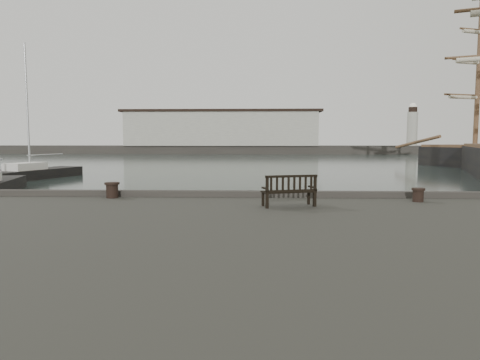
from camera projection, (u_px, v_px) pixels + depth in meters
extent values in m
plane|color=black|center=(240.00, 247.00, 13.11)|extent=(400.00, 400.00, 0.00)
cube|color=#383530|center=(254.00, 150.00, 104.56)|extent=(140.00, 8.00, 2.00)
cube|color=#B3B3A6|center=(221.00, 129.00, 104.40)|extent=(46.00, 9.00, 8.00)
cube|color=black|center=(221.00, 111.00, 104.01)|extent=(48.00, 9.50, 0.60)
cylinder|color=#B3B3A6|center=(412.00, 129.00, 102.68)|extent=(2.40, 2.40, 8.00)
sphere|color=silver|center=(413.00, 106.00, 102.18)|extent=(1.61, 1.61, 1.61)
cube|color=black|center=(289.00, 192.00, 10.95)|extent=(1.45, 0.83, 0.03)
cube|color=black|center=(291.00, 184.00, 10.73)|extent=(1.34, 0.42, 0.41)
cube|color=black|center=(289.00, 199.00, 10.97)|extent=(1.35, 0.74, 0.38)
cylinder|color=black|center=(112.00, 190.00, 12.59)|extent=(0.44, 0.44, 0.46)
cylinder|color=black|center=(418.00, 195.00, 11.79)|extent=(0.45, 0.45, 0.38)
cube|color=black|center=(35.00, 177.00, 36.44)|extent=(4.87, 9.73, 1.40)
cube|color=silver|center=(34.00, 166.00, 36.35)|extent=(2.46, 3.61, 0.60)
cylinder|color=#B2B5B7|center=(32.00, 107.00, 35.89)|extent=(0.16, 0.16, 10.45)
cylinder|color=brown|center=(479.00, 73.00, 50.88)|extent=(0.56, 0.56, 17.70)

